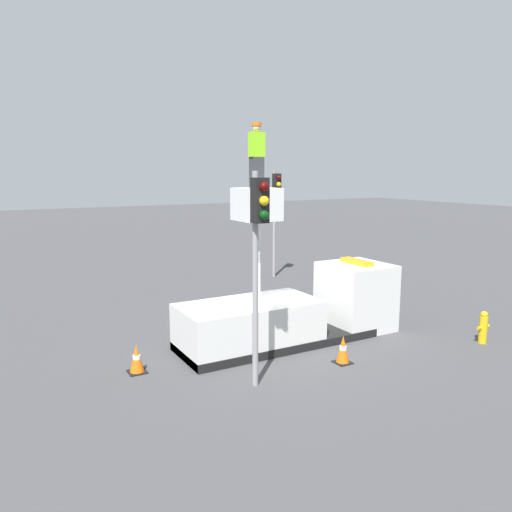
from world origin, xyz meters
TOP-DOWN VIEW (x-y plane):
  - ground_plane at (0.00, 0.00)m, footprint 120.00×120.00m
  - bucket_truck at (0.56, 0.00)m, footprint 6.93×2.07m
  - worker at (-0.71, 0.00)m, footprint 0.40×0.26m
  - traffic_light_pole at (-2.02, -2.41)m, footprint 0.34×0.57m
  - traffic_light_across at (4.82, 7.95)m, footprint 0.34×0.57m
  - fire_hydrant at (5.32, -3.00)m, footprint 0.48×0.24m
  - traffic_cone_rear at (-4.27, -0.13)m, footprint 0.45×0.45m
  - traffic_cone_curbside at (0.69, -2.19)m, footprint 0.43×0.43m

SIDE VIEW (x-z plane):
  - ground_plane at x=0.00m, z-range 0.00..0.00m
  - traffic_cone_rear at x=-4.27m, z-range -0.02..0.73m
  - traffic_cone_curbside at x=0.69m, z-range -0.02..0.74m
  - fire_hydrant at x=5.32m, z-range -0.01..0.97m
  - bucket_truck at x=0.56m, z-range -1.38..3.22m
  - traffic_light_pole at x=-2.02m, z-range 1.06..6.12m
  - traffic_light_across at x=4.82m, z-range 1.06..6.15m
  - worker at x=-0.71m, z-range 4.60..6.35m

